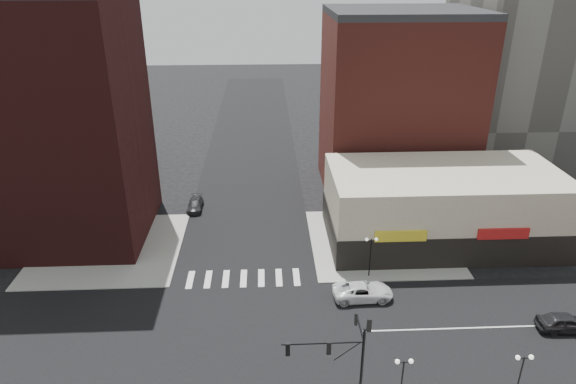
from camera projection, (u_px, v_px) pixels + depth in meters
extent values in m
plane|color=black|center=(242.00, 335.00, 41.85)|extent=(240.00, 240.00, 0.00)
cube|color=black|center=(242.00, 335.00, 41.84)|extent=(200.00, 14.00, 0.02)
cube|color=black|center=(242.00, 335.00, 41.84)|extent=(14.00, 200.00, 0.02)
cube|color=gray|center=(110.00, 248.00, 54.41)|extent=(15.00, 15.00, 0.12)
cube|color=gray|center=(380.00, 242.00, 55.64)|extent=(15.00, 15.00, 0.12)
cube|color=#361211|center=(59.00, 125.00, 52.73)|extent=(16.00, 15.00, 25.00)
cube|color=#361211|center=(11.00, 139.00, 68.97)|extent=(20.00, 18.00, 12.00)
cube|color=maroon|center=(397.00, 107.00, 64.98)|extent=(18.00, 15.00, 22.00)
cube|color=beige|center=(442.00, 206.00, 54.75)|extent=(24.00, 12.00, 8.00)
cube|color=black|center=(440.00, 225.00, 55.69)|extent=(24.20, 12.20, 3.40)
cylinder|color=black|center=(361.00, 372.00, 33.29)|extent=(0.18, 0.18, 7.00)
cylinder|color=black|center=(323.00, 343.00, 32.15)|extent=(5.20, 0.11, 0.11)
cylinder|color=black|center=(348.00, 351.00, 32.50)|extent=(1.72, 0.06, 1.46)
cylinder|color=black|center=(360.00, 326.00, 33.62)|extent=(0.11, 3.00, 0.11)
cube|color=black|center=(288.00, 349.00, 32.22)|extent=(0.28, 0.18, 0.95)
sphere|color=red|center=(288.00, 346.00, 32.10)|extent=(0.16, 0.16, 0.16)
cube|color=black|center=(329.00, 348.00, 32.33)|extent=(0.28, 0.18, 0.95)
sphere|color=red|center=(329.00, 344.00, 32.21)|extent=(0.16, 0.16, 0.16)
cube|color=black|center=(356.00, 319.00, 34.97)|extent=(0.18, 0.28, 0.95)
sphere|color=red|center=(356.00, 315.00, 34.85)|extent=(0.16, 0.16, 0.16)
cube|color=black|center=(369.00, 325.00, 31.73)|extent=(0.28, 0.18, 0.95)
sphere|color=red|center=(369.00, 321.00, 31.61)|extent=(0.16, 0.16, 0.16)
cylinder|color=black|center=(404.00, 363.00, 33.38)|extent=(0.90, 0.06, 0.06)
sphere|color=white|center=(397.00, 362.00, 33.31)|extent=(0.32, 0.32, 0.32)
sphere|color=white|center=(411.00, 361.00, 33.35)|extent=(0.32, 0.32, 0.32)
cylinder|color=black|center=(519.00, 380.00, 34.50)|extent=(0.11, 0.11, 4.00)
cylinder|color=black|center=(524.00, 359.00, 33.71)|extent=(0.90, 0.06, 0.06)
sphere|color=white|center=(518.00, 358.00, 33.65)|extent=(0.32, 0.32, 0.32)
sphere|color=white|center=(531.00, 357.00, 33.69)|extent=(0.32, 0.32, 0.32)
cylinder|color=black|center=(370.00, 258.00, 48.77)|extent=(0.11, 0.11, 4.00)
cylinder|color=black|center=(371.00, 240.00, 47.98)|extent=(0.90, 0.06, 0.06)
sphere|color=white|center=(367.00, 239.00, 47.92)|extent=(0.32, 0.32, 0.32)
sphere|color=white|center=(376.00, 239.00, 47.96)|extent=(0.32, 0.32, 0.32)
imported|color=silver|center=(363.00, 291.00, 46.12)|extent=(5.49, 2.69, 1.50)
imported|color=black|center=(566.00, 322.00, 42.11)|extent=(4.70, 2.13, 1.56)
imported|color=black|center=(195.00, 205.00, 62.81)|extent=(1.76, 4.28, 1.24)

